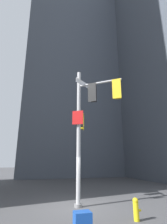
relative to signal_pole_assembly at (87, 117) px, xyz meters
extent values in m
plane|color=#474749|center=(-0.51, -0.09, -4.84)|extent=(120.00, 120.00, 0.00)
cube|color=#4C5460|center=(3.01, 23.00, 14.25)|extent=(16.13, 16.13, 38.18)
cylinder|color=#B2B2B5|center=(-0.51, -0.09, -0.99)|extent=(0.23, 0.23, 7.68)
cylinder|color=gray|center=(-0.51, -0.09, -4.76)|extent=(0.41, 0.41, 0.16)
cylinder|color=#B2B2B5|center=(0.52, -0.90, 1.92)|extent=(2.14, 1.72, 0.12)
cylinder|color=#B2B2B5|center=(-0.17, 0.90, 0.68)|extent=(0.78, 2.02, 0.12)
cube|color=black|center=(0.10, -0.81, 1.32)|extent=(0.40, 0.32, 1.14)
cube|color=black|center=(0.21, -0.66, 1.32)|extent=(0.48, 0.48, 1.00)
cylinder|color=red|center=(0.34, -0.50, 1.67)|extent=(0.19, 0.17, 0.20)
cube|color=black|center=(0.34, -0.49, 1.79)|extent=(0.22, 0.19, 0.02)
cylinder|color=#3C2C06|center=(0.34, -0.50, 1.32)|extent=(0.19, 0.17, 0.20)
cube|color=black|center=(0.34, -0.49, 1.44)|extent=(0.22, 0.19, 0.02)
cylinder|color=#06311C|center=(0.34, -0.50, 0.97)|extent=(0.19, 0.17, 0.20)
cube|color=black|center=(0.34, -0.49, 1.09)|extent=(0.22, 0.19, 0.02)
cube|color=gold|center=(1.23, -1.70, 1.32)|extent=(0.40, 0.32, 1.14)
cube|color=gold|center=(1.35, -1.55, 1.32)|extent=(0.48, 0.48, 1.00)
cylinder|color=#360605|center=(1.47, -1.39, 1.67)|extent=(0.19, 0.17, 0.20)
cube|color=black|center=(1.47, -1.39, 1.79)|extent=(0.22, 0.19, 0.02)
cylinder|color=yellow|center=(1.47, -1.39, 1.32)|extent=(0.19, 0.17, 0.20)
cube|color=black|center=(1.47, -1.39, 1.44)|extent=(0.22, 0.19, 0.02)
cylinder|color=#06311C|center=(1.47, -1.39, 0.97)|extent=(0.19, 0.17, 0.20)
cube|color=black|center=(1.47, -1.39, 1.09)|extent=(0.22, 0.19, 0.02)
cube|color=black|center=(0.01, 0.84, 0.08)|extent=(0.18, 0.46, 1.14)
cube|color=black|center=(-0.17, 0.90, 0.08)|extent=(0.43, 0.43, 1.00)
cylinder|color=red|center=(-0.36, 0.97, 0.43)|extent=(0.12, 0.21, 0.20)
cube|color=black|center=(-0.37, 0.97, 0.55)|extent=(0.14, 0.23, 0.02)
cylinder|color=#3C2C06|center=(-0.36, 0.97, 0.08)|extent=(0.12, 0.21, 0.20)
cube|color=black|center=(-0.37, 0.97, 0.20)|extent=(0.14, 0.23, 0.02)
cylinder|color=#06311C|center=(-0.36, 0.97, -0.27)|extent=(0.12, 0.21, 0.20)
cube|color=black|center=(-0.37, 0.97, -0.15)|extent=(0.14, 0.23, 0.02)
cube|color=yellow|center=(0.27, 1.63, 0.08)|extent=(0.18, 0.46, 1.14)
cube|color=yellow|center=(0.09, 1.69, 0.08)|extent=(0.43, 0.43, 1.00)
cylinder|color=#360605|center=(-0.10, 1.76, 0.43)|extent=(0.12, 0.21, 0.20)
cube|color=black|center=(-0.10, 1.76, 0.55)|extent=(0.14, 0.23, 0.02)
cylinder|color=#3C2C06|center=(-0.10, 1.76, 0.08)|extent=(0.12, 0.21, 0.20)
cube|color=black|center=(-0.10, 1.76, 0.20)|extent=(0.14, 0.23, 0.02)
cylinder|color=#19C672|center=(-0.10, 1.76, -0.27)|extent=(0.12, 0.21, 0.20)
cube|color=black|center=(-0.10, 1.76, -0.15)|extent=(0.14, 0.23, 0.02)
cube|color=white|center=(-0.29, -0.36, 2.00)|extent=(1.16, 0.93, 0.28)
cube|color=#19479E|center=(-0.29, -0.36, 2.00)|extent=(1.12, 0.90, 0.24)
cube|color=red|center=(-0.62, -0.28, -0.11)|extent=(0.56, 0.33, 0.80)
cube|color=white|center=(-0.62, -0.28, -0.11)|extent=(0.53, 0.31, 0.76)
cylinder|color=yellow|center=(1.22, -2.83, -4.49)|extent=(0.22, 0.22, 0.68)
sphere|color=yellow|center=(1.22, -2.83, -4.09)|extent=(0.23, 0.23, 0.23)
cylinder|color=yellow|center=(1.38, -2.83, -4.46)|extent=(0.10, 0.09, 0.09)
cube|color=black|center=(-1.37, -4.92, -4.11)|extent=(0.01, 0.29, 0.37)
camera|label=1|loc=(-2.96, -9.86, -2.52)|focal=28.25mm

